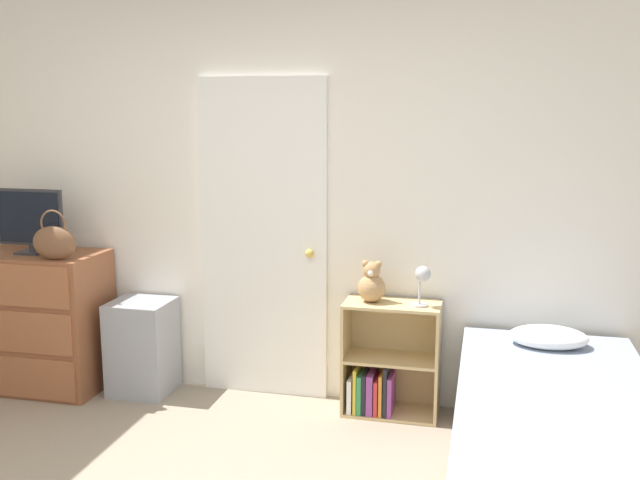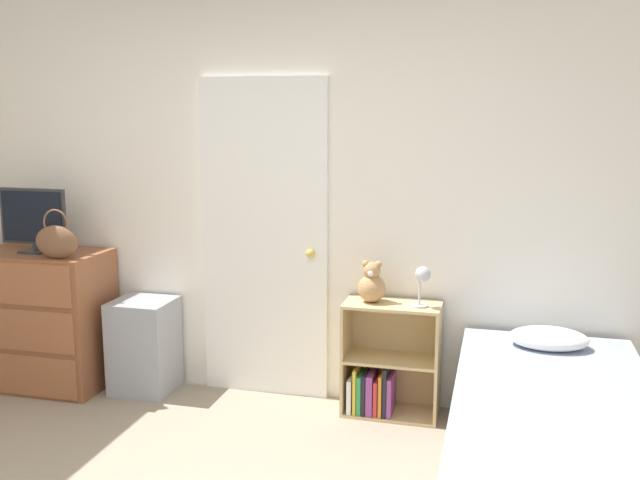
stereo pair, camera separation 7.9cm
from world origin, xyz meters
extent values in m
cube|color=white|center=(0.00, 2.10, 1.27)|extent=(10.00, 0.06, 2.55)
cube|color=white|center=(-0.10, 2.05, 1.01)|extent=(0.82, 0.04, 2.03)
sphere|color=gold|center=(0.21, 2.00, 0.95)|extent=(0.06, 0.06, 0.06)
cube|color=brown|center=(-1.57, 1.80, 0.46)|extent=(0.83, 0.49, 0.91)
cube|color=#9D5B39|center=(-1.57, 1.55, 0.16)|extent=(0.77, 0.01, 0.27)
cube|color=#9D5B39|center=(-1.57, 1.55, 0.46)|extent=(0.77, 0.01, 0.27)
cube|color=#9D5B39|center=(-1.57, 1.55, 0.76)|extent=(0.77, 0.01, 0.27)
cube|color=#2D2D33|center=(-1.58, 1.78, 0.92)|extent=(0.16, 0.16, 0.01)
cylinder|color=#2D2D33|center=(-1.58, 1.78, 0.95)|extent=(0.04, 0.04, 0.04)
cube|color=#2D2D33|center=(-1.58, 1.78, 1.15)|extent=(0.47, 0.02, 0.36)
cube|color=black|center=(-1.58, 1.77, 1.15)|extent=(0.43, 0.01, 0.33)
ellipsoid|color=brown|center=(-1.32, 1.63, 1.02)|extent=(0.30, 0.09, 0.21)
torus|color=brown|center=(-1.32, 1.63, 1.14)|extent=(0.17, 0.01, 0.17)
cube|color=#999EA8|center=(-0.88, 1.87, 0.31)|extent=(0.38, 0.36, 0.61)
cube|color=tan|center=(0.47, 1.90, 0.35)|extent=(0.02, 0.29, 0.69)
cube|color=tan|center=(1.02, 1.90, 0.35)|extent=(0.02, 0.29, 0.69)
cube|color=tan|center=(0.75, 1.90, 0.01)|extent=(0.54, 0.29, 0.02)
cube|color=tan|center=(0.75, 1.90, 0.35)|extent=(0.54, 0.29, 0.02)
cube|color=tan|center=(0.75, 1.90, 0.68)|extent=(0.54, 0.29, 0.02)
cube|color=tan|center=(0.75, 2.05, 0.35)|extent=(0.58, 0.01, 0.69)
cube|color=white|center=(0.51, 1.86, 0.12)|extent=(0.03, 0.18, 0.21)
cube|color=gold|center=(0.54, 1.88, 0.16)|extent=(0.02, 0.21, 0.28)
cube|color=#338C4C|center=(0.57, 1.85, 0.14)|extent=(0.03, 0.16, 0.24)
cube|color=black|center=(0.60, 1.85, 0.14)|extent=(0.02, 0.17, 0.25)
cube|color=#8C3F8C|center=(0.63, 1.88, 0.14)|extent=(0.04, 0.22, 0.25)
cube|color=red|center=(0.67, 1.87, 0.13)|extent=(0.02, 0.20, 0.21)
cube|color=orange|center=(0.70, 1.88, 0.14)|extent=(0.02, 0.21, 0.25)
cube|color=black|center=(0.73, 1.85, 0.17)|extent=(0.02, 0.17, 0.30)
cube|color=#8C3F8C|center=(0.75, 1.88, 0.14)|extent=(0.03, 0.23, 0.24)
sphere|color=tan|center=(0.62, 1.90, 0.78)|extent=(0.17, 0.17, 0.17)
sphere|color=tan|center=(0.62, 1.90, 0.89)|extent=(0.10, 0.10, 0.10)
sphere|color=silver|center=(0.62, 1.86, 0.88)|extent=(0.04, 0.04, 0.04)
sphere|color=tan|center=(0.58, 1.90, 0.92)|extent=(0.04, 0.04, 0.04)
sphere|color=tan|center=(0.66, 1.90, 0.92)|extent=(0.04, 0.04, 0.04)
cylinder|color=#B2B2B7|center=(0.91, 1.88, 0.70)|extent=(0.10, 0.10, 0.01)
cylinder|color=#B2B2B7|center=(0.91, 1.88, 0.78)|extent=(0.01, 0.01, 0.16)
sphere|color=#B2B2B7|center=(0.93, 1.86, 0.89)|extent=(0.09, 0.09, 0.09)
cube|color=#8C99B2|center=(1.63, 1.08, 0.33)|extent=(0.92, 1.89, 0.42)
ellipsoid|color=white|center=(1.63, 1.78, 0.59)|extent=(0.43, 0.28, 0.12)
camera|label=1|loc=(1.27, -2.18, 1.82)|focal=40.00mm
camera|label=2|loc=(1.34, -2.16, 1.82)|focal=40.00mm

